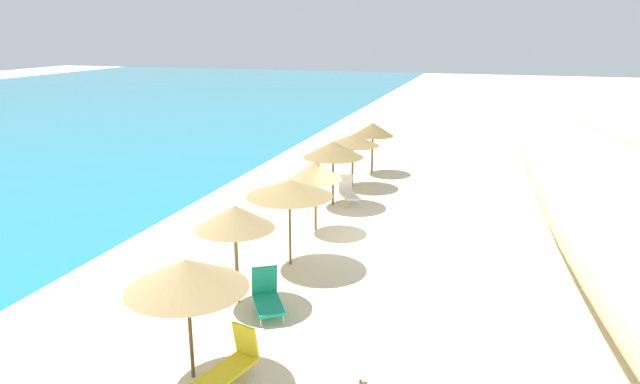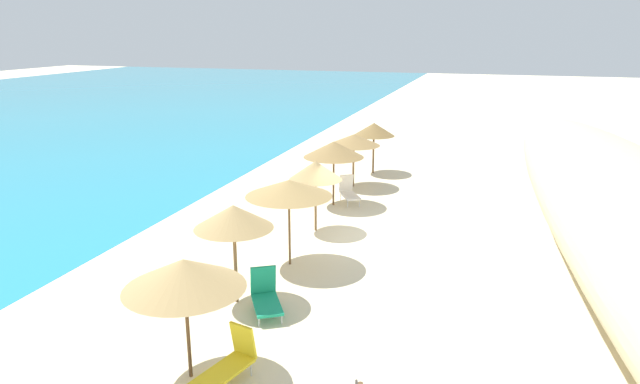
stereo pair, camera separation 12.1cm
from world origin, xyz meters
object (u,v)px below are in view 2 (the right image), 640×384
lounge_chair_1 (349,191)px  beach_umbrella_2 (289,188)px  beach_umbrella_1 (233,217)px  beach_umbrella_4 (334,149)px  beach_umbrella_0 (184,274)px  beach_umbrella_3 (316,170)px  lounge_chair_0 (227,364)px  lounge_chair_2 (266,296)px  beach_umbrella_5 (354,140)px  beach_umbrella_6 (374,129)px

lounge_chair_1 → beach_umbrella_2: bearing=58.8°
beach_umbrella_1 → beach_umbrella_4: beach_umbrella_1 is taller
beach_umbrella_0 → beach_umbrella_3: beach_umbrella_0 is taller
beach_umbrella_2 → beach_umbrella_4: beach_umbrella_2 is taller
beach_umbrella_1 → lounge_chair_0: beach_umbrella_1 is taller
lounge_chair_2 → beach_umbrella_2: bearing=-112.1°
beach_umbrella_1 → lounge_chair_2: beach_umbrella_1 is taller
beach_umbrella_2 → lounge_chair_0: beach_umbrella_2 is taller
beach_umbrella_0 → lounge_chair_1: beach_umbrella_0 is taller
beach_umbrella_0 → lounge_chair_2: (3.22, -0.40, -1.93)m
beach_umbrella_2 → beach_umbrella_5: (9.67, 0.40, -0.27)m
beach_umbrella_1 → beach_umbrella_4: (9.38, -0.02, -0.04)m
beach_umbrella_2 → lounge_chair_2: (-3.15, -0.49, -2.05)m
beach_umbrella_1 → beach_umbrella_6: size_ratio=1.06×
beach_umbrella_1 → beach_umbrella_2: size_ratio=1.00×
beach_umbrella_4 → lounge_chair_2: beach_umbrella_4 is taller
beach_umbrella_3 → beach_umbrella_5: bearing=1.8°
beach_umbrella_6 → lounge_chair_1: size_ratio=1.71×
beach_umbrella_2 → beach_umbrella_4: size_ratio=1.01×
beach_umbrella_0 → beach_umbrella_2: beach_umbrella_2 is taller
beach_umbrella_1 → beach_umbrella_4: 9.38m
beach_umbrella_1 → lounge_chair_0: size_ratio=1.57×
beach_umbrella_1 → beach_umbrella_0: bearing=-170.7°
beach_umbrella_2 → lounge_chair_0: size_ratio=1.57×
beach_umbrella_2 → beach_umbrella_5: beach_umbrella_2 is taller
beach_umbrella_1 → beach_umbrella_3: 6.14m
beach_umbrella_2 → beach_umbrella_0: bearing=-179.1°
beach_umbrella_2 → beach_umbrella_5: bearing=2.4°
lounge_chair_1 → lounge_chair_2: 10.26m
beach_umbrella_3 → beach_umbrella_4: (3.25, 0.26, 0.12)m
beach_umbrella_0 → lounge_chair_1: (13.46, 0.05, -1.89)m
beach_umbrella_2 → beach_umbrella_6: size_ratio=1.06×
beach_umbrella_0 → lounge_chair_1: bearing=0.2°
beach_umbrella_2 → beach_umbrella_6: beach_umbrella_2 is taller
beach_umbrella_3 → beach_umbrella_6: size_ratio=1.01×
beach_umbrella_5 → beach_umbrella_6: beach_umbrella_6 is taller
lounge_chair_0 → lounge_chair_2: (3.20, 0.47, -0.01)m
beach_umbrella_1 → beach_umbrella_3: size_ratio=1.05×
beach_umbrella_1 → lounge_chair_1: size_ratio=1.81×
beach_umbrella_0 → beach_umbrella_2: bearing=0.9°
beach_umbrella_1 → lounge_chair_2: size_ratio=1.82×
beach_umbrella_4 → beach_umbrella_6: beach_umbrella_4 is taller
beach_umbrella_0 → beach_umbrella_1: bearing=9.3°
beach_umbrella_5 → beach_umbrella_3: bearing=-178.2°
beach_umbrella_3 → beach_umbrella_0: bearing=-178.3°
beach_umbrella_1 → beach_umbrella_2: (2.87, -0.48, 0.07)m
beach_umbrella_4 → beach_umbrella_5: bearing=-1.0°
beach_umbrella_3 → lounge_chair_2: (-6.41, -0.69, -1.83)m
beach_umbrella_0 → beach_umbrella_3: bearing=1.7°
beach_umbrella_2 → beach_umbrella_6: (12.55, 0.08, -0.24)m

